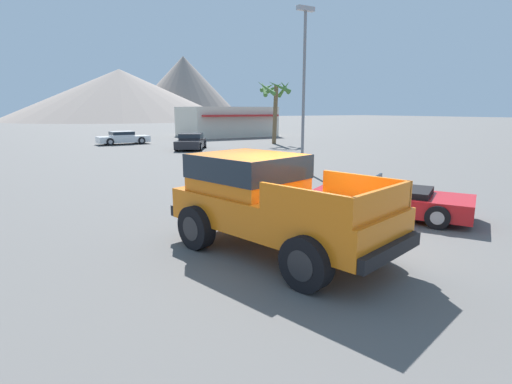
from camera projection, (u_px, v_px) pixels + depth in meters
name	position (u px, v px, depth m)	size (l,w,h in m)	color
ground_plane	(299.00, 251.00, 8.41)	(320.00, 320.00, 0.00)	#5B5956
orange_pickup_truck	(268.00, 197.00, 8.31)	(3.35, 5.31, 1.99)	orange
red_convertible_car	(392.00, 201.00, 11.21)	(3.61, 4.47, 1.07)	red
parked_car_white	(123.00, 138.00, 34.41)	(4.37, 2.09, 1.11)	white
parked_car_dark	(191.00, 141.00, 29.96)	(3.62, 4.49, 1.18)	#232328
street_lamp_post	(304.00, 75.00, 18.73)	(0.90, 0.24, 7.54)	slate
palm_tree_tall	(275.00, 95.00, 34.06)	(2.93, 2.66, 5.42)	brown
storefront_building	(226.00, 122.00, 44.79)	(9.63, 7.64, 3.23)	beige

